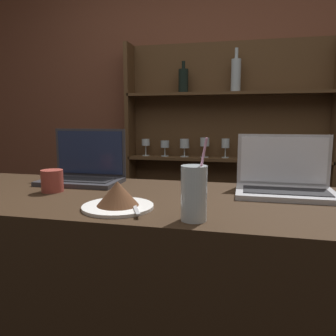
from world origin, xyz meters
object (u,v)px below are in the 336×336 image
Objects in this scene: cake_plate at (118,197)px; coffee_cup at (52,181)px; water_glass at (194,193)px; laptop_far at (284,181)px; laptop_near at (84,170)px.

coffee_cup is (-0.33, 0.17, 0.01)m from cake_plate.
cake_plate is at bearing 164.84° from water_glass.
cake_plate reaches higher than coffee_cup.
cake_plate is (-0.52, -0.33, -0.01)m from laptop_far.
laptop_near reaches higher than coffee_cup.
laptop_near is 1.52× the size of cake_plate.
water_glass is 0.62m from coffee_cup.
water_glass is (0.55, -0.43, 0.02)m from laptop_near.
laptop_near is at bearing 81.56° from coffee_cup.
laptop_far is at bearing 11.04° from coffee_cup.
laptop_near is 4.04× the size of coffee_cup.
laptop_near reaches higher than laptop_far.
cake_plate is (0.30, -0.37, -0.02)m from laptop_near.
water_glass is (0.25, -0.07, 0.04)m from cake_plate.
laptop_far is 4.17× the size of coffee_cup.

